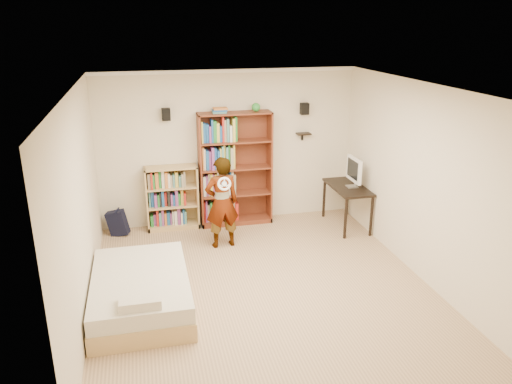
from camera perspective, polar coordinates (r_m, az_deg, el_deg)
ground at (r=7.01m, az=0.71°, el=-10.63°), size 4.50×5.00×0.01m
room_shell at (r=6.33m, az=0.78°, el=3.36°), size 4.52×5.02×2.71m
crown_molding at (r=6.14m, az=0.81°, el=11.54°), size 4.50×5.00×0.06m
speaker_left at (r=8.45m, az=-10.24°, el=8.73°), size 0.14×0.12×0.20m
speaker_right at (r=8.90m, az=5.56°, el=9.46°), size 0.14×0.12×0.20m
wall_shelf at (r=8.99m, az=5.45°, el=6.64°), size 0.25×0.16×0.02m
tall_bookshelf at (r=8.73m, az=-2.37°, el=2.60°), size 1.26×0.37×2.00m
low_bookshelf at (r=8.75m, az=-9.55°, el=-0.66°), size 0.89×0.33×1.12m
computer_desk at (r=8.92m, az=10.32°, el=-1.60°), size 0.54×1.09×0.74m
imac at (r=8.70m, az=11.00°, el=2.20°), size 0.13×0.52×0.52m
daybed at (r=6.59m, az=-13.04°, el=-10.55°), size 1.21×1.86×0.55m
person at (r=7.89m, az=-3.92°, el=-1.21°), size 0.58×0.42×1.49m
wii_wheel at (r=7.50m, az=-3.64°, el=0.93°), size 0.21×0.08×0.21m
navy_bag at (r=8.78m, az=-15.54°, el=-3.39°), size 0.38×0.30×0.45m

